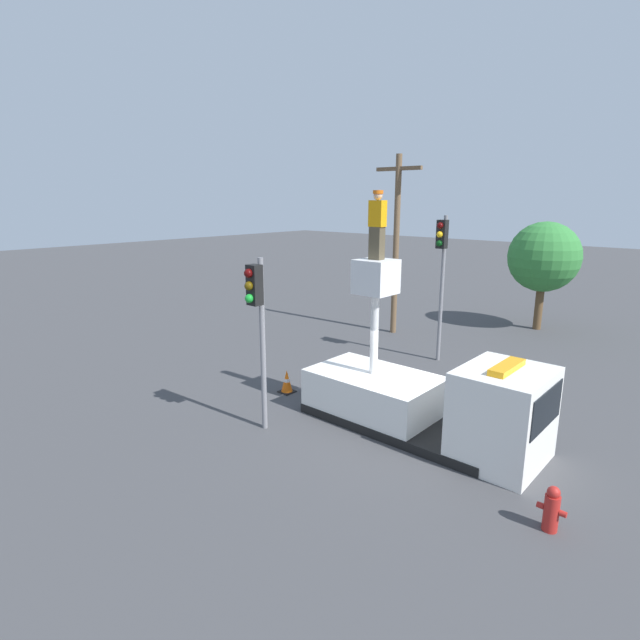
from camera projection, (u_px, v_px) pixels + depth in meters
ground_plane at (401, 426)px, 13.37m from camera, size 120.00×120.00×0.00m
bucket_truck at (424, 401)px, 12.75m from camera, size 6.27×2.23×4.39m
worker at (377, 225)px, 12.73m from camera, size 0.40×0.26×1.75m
traffic_light_pole at (257, 311)px, 12.40m from camera, size 0.34×0.57×4.53m
traffic_light_across at (442, 260)px, 17.84m from camera, size 0.34×0.57×5.36m
fire_hydrant at (552, 509)px, 9.08m from camera, size 0.51×0.27×0.89m
traffic_cone_rear at (287, 382)px, 15.64m from camera, size 0.45×0.45×0.72m
tree_left_bg at (544, 257)px, 22.53m from camera, size 3.16×3.16×4.95m
utility_pole at (396, 239)px, 21.76m from camera, size 2.20×0.26×7.76m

